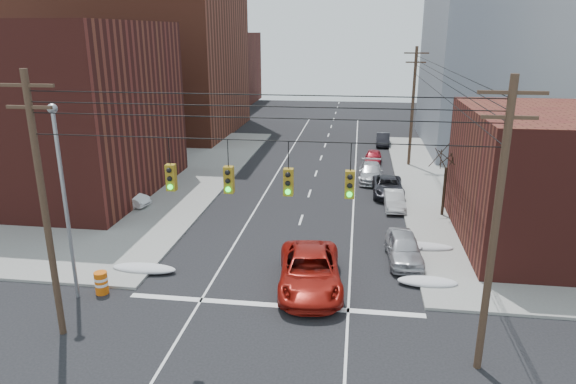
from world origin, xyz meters
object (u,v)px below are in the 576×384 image
(red_pickup, at_px, (310,271))
(lot_car_d, at_px, (99,166))
(parked_car_b, at_px, (394,200))
(lot_car_c, at_px, (44,191))
(parked_car_e, at_px, (373,157))
(lot_car_b, at_px, (139,171))
(parked_car_d, at_px, (371,172))
(parked_car_a, at_px, (404,248))
(lot_car_a, at_px, (125,197))
(construction_barrel, at_px, (101,283))
(parked_car_c, at_px, (388,186))
(parked_car_f, at_px, (383,139))

(red_pickup, xyz_separation_m, lot_car_d, (-20.64, 18.38, -0.09))
(parked_car_b, height_order, lot_car_d, lot_car_d)
(red_pickup, distance_m, lot_car_c, 23.70)
(red_pickup, xyz_separation_m, parked_car_e, (3.63, 25.87, -0.26))
(parked_car_e, relative_size, lot_car_d, 0.97)
(lot_car_b, bearing_deg, parked_car_e, -51.58)
(parked_car_d, bearing_deg, lot_car_b, -172.23)
(parked_car_b, relative_size, lot_car_b, 0.82)
(lot_car_d, bearing_deg, parked_car_b, -86.47)
(parked_car_a, xyz_separation_m, lot_car_a, (-19.38, 6.50, -0.02))
(parked_car_b, distance_m, lot_car_a, 19.53)
(parked_car_e, relative_size, construction_barrel, 3.39)
(lot_car_c, bearing_deg, lot_car_a, -108.07)
(red_pickup, bearing_deg, parked_car_d, 74.21)
(lot_car_a, height_order, lot_car_d, lot_car_d)
(parked_car_b, height_order, parked_car_c, parked_car_c)
(parked_car_a, height_order, lot_car_c, parked_car_a)
(lot_car_b, bearing_deg, lot_car_c, 159.22)
(parked_car_e, bearing_deg, parked_car_c, -80.80)
(parked_car_a, bearing_deg, lot_car_a, 158.43)
(parked_car_b, xyz_separation_m, parked_car_c, (-0.30, 3.18, 0.07))
(lot_car_a, distance_m, lot_car_d, 10.10)
(parked_car_f, distance_m, lot_car_b, 27.32)
(parked_car_a, xyz_separation_m, lot_car_b, (-21.27, 13.42, 0.02))
(parked_car_d, xyz_separation_m, parked_car_e, (0.31, 5.98, -0.08))
(lot_car_a, height_order, construction_barrel, lot_car_a)
(parked_car_e, bearing_deg, construction_barrel, -112.37)
(parked_car_e, relative_size, lot_car_b, 0.82)
(parked_car_c, height_order, parked_car_d, parked_car_d)
(parked_car_e, distance_m, lot_car_c, 28.92)
(lot_car_b, height_order, lot_car_c, lot_car_c)
(parked_car_e, xyz_separation_m, construction_barrel, (-13.66, -27.83, -0.07))
(parked_car_b, bearing_deg, parked_car_f, 88.50)
(red_pickup, relative_size, parked_car_c, 1.31)
(lot_car_c, bearing_deg, parked_car_f, -61.66)
(construction_barrel, bearing_deg, parked_car_e, 63.87)
(lot_car_a, xyz_separation_m, lot_car_d, (-6.13, 8.03, 0.06))
(parked_car_d, relative_size, parked_car_f, 1.22)
(lot_car_a, relative_size, lot_car_b, 0.80)
(parked_car_e, distance_m, parked_car_f, 8.64)
(parked_car_b, bearing_deg, lot_car_c, -177.15)
(lot_car_a, xyz_separation_m, construction_barrel, (4.48, -12.32, -0.18))
(red_pickup, height_order, parked_car_c, red_pickup)
(lot_car_a, bearing_deg, lot_car_d, 50.19)
(parked_car_e, bearing_deg, red_pickup, -94.22)
(parked_car_a, height_order, lot_car_a, parked_car_a)
(parked_car_b, height_order, parked_car_e, parked_car_e)
(parked_car_a, bearing_deg, lot_car_d, 147.31)
(parked_car_f, distance_m, lot_car_d, 30.13)
(parked_car_d, bearing_deg, parked_car_a, -84.23)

